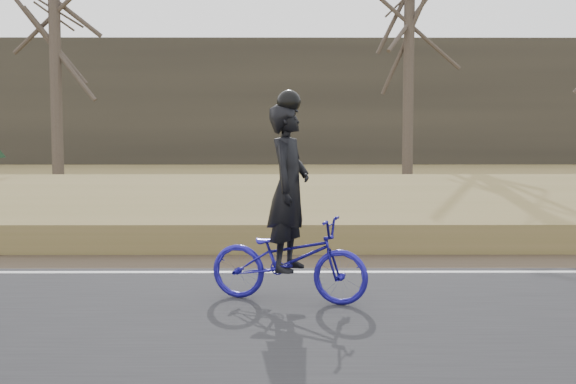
{
  "coord_description": "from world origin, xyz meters",
  "views": [
    {
      "loc": [
        2.55,
        -10.23,
        2.04
      ],
      "look_at": [
        2.6,
        0.5,
        1.1
      ],
      "focal_mm": 50.0,
      "sensor_mm": 36.0,
      "label": 1
    }
  ],
  "objects": [
    {
      "name": "bare_tree_near_left",
      "position": [
        -4.44,
        14.53,
        3.42
      ],
      "size": [
        0.36,
        0.36,
        6.83
      ],
      "primitive_type": "cylinder",
      "color": "#4C4037",
      "rests_on": "ground"
    },
    {
      "name": "railroad",
      "position": [
        0.0,
        8.0,
        0.53
      ],
      "size": [
        120.0,
        2.4,
        0.29
      ],
      "color": "black",
      "rests_on": "ballast"
    },
    {
      "name": "road",
      "position": [
        0.0,
        -2.5,
        0.03
      ],
      "size": [
        120.0,
        6.0,
        0.06
      ],
      "primitive_type": "cube",
      "color": "black",
      "rests_on": "ground"
    },
    {
      "name": "ground",
      "position": [
        0.0,
        0.0,
        0.0
      ],
      "size": [
        120.0,
        120.0,
        0.0
      ],
      "primitive_type": "plane",
      "color": "olive",
      "rests_on": "ground"
    },
    {
      "name": "cyclist",
      "position": [
        2.6,
        -1.48,
        0.81
      ],
      "size": [
        1.9,
        1.14,
        2.33
      ],
      "rotation": [
        0.0,
        0.0,
        1.26
      ],
      "color": "navy",
      "rests_on": "road"
    },
    {
      "name": "embankment",
      "position": [
        0.0,
        4.2,
        0.22
      ],
      "size": [
        120.0,
        5.0,
        0.44
      ],
      "primitive_type": "cube",
      "color": "olive",
      "rests_on": "ground"
    },
    {
      "name": "ballast",
      "position": [
        0.0,
        8.0,
        0.23
      ],
      "size": [
        120.0,
        3.0,
        0.45
      ],
      "primitive_type": "cube",
      "color": "slate",
      "rests_on": "ground"
    },
    {
      "name": "shoulder",
      "position": [
        0.0,
        1.2,
        0.02
      ],
      "size": [
        120.0,
        1.6,
        0.04
      ],
      "primitive_type": "cube",
      "color": "#473A2B",
      "rests_on": "ground"
    },
    {
      "name": "treeline_backdrop",
      "position": [
        0.0,
        30.0,
        3.0
      ],
      "size": [
        120.0,
        4.0,
        6.0
      ],
      "primitive_type": "cube",
      "color": "#383328",
      "rests_on": "ground"
    },
    {
      "name": "bare_tree_center",
      "position": [
        6.68,
        16.52,
        4.35
      ],
      "size": [
        0.36,
        0.36,
        8.71
      ],
      "primitive_type": "cylinder",
      "color": "#4C4037",
      "rests_on": "ground"
    },
    {
      "name": "edge_line",
      "position": [
        0.0,
        0.2,
        0.07
      ],
      "size": [
        120.0,
        0.12,
        0.01
      ],
      "primitive_type": "cube",
      "color": "silver",
      "rests_on": "road"
    }
  ]
}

